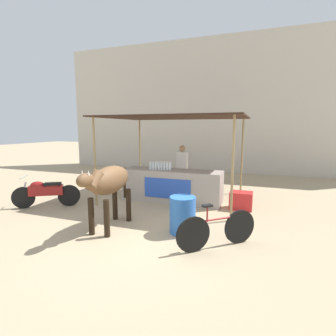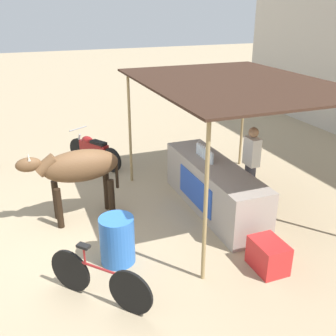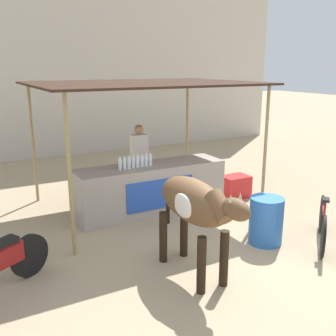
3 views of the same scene
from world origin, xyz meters
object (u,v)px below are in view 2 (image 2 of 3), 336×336
at_px(bicycle_leaning, 99,280).
at_px(water_barrel, 117,240).
at_px(cooler_box, 268,255).
at_px(cow, 77,168).
at_px(motorcycle_parked, 94,150).
at_px(vendor_behind_counter, 251,166).
at_px(stall_counter, 214,187).

bearing_deg(bicycle_leaning, water_barrel, 149.92).
bearing_deg(cooler_box, bicycle_leaning, -95.14).
bearing_deg(cow, motorcycle_parked, 163.42).
relative_size(vendor_behind_counter, bicycle_leaning, 1.31).
bearing_deg(cooler_box, stall_counter, 177.27).
bearing_deg(motorcycle_parked, bicycle_leaning, -10.50).
height_order(cooler_box, motorcycle_parked, motorcycle_parked).
bearing_deg(vendor_behind_counter, cow, -101.68).
height_order(vendor_behind_counter, water_barrel, vendor_behind_counter).
bearing_deg(stall_counter, cow, -102.93).
relative_size(water_barrel, motorcycle_parked, 0.49).
relative_size(stall_counter, motorcycle_parked, 1.90).
xyz_separation_m(water_barrel, bicycle_leaning, (0.80, -0.46, -0.04)).
relative_size(motorcycle_parked, bicycle_leaning, 1.26).
height_order(motorcycle_parked, bicycle_leaning, motorcycle_parked).
bearing_deg(cow, vendor_behind_counter, 78.32).
bearing_deg(cow, water_barrel, 10.97).
bearing_deg(stall_counter, vendor_behind_counter, 82.57).
relative_size(stall_counter, cow, 1.64).
relative_size(vendor_behind_counter, cooler_box, 2.75).
xyz_separation_m(vendor_behind_counter, motorcycle_parked, (-3.22, -2.51, -0.42)).
bearing_deg(cow, cooler_box, 42.76).
relative_size(vendor_behind_counter, motorcycle_parked, 1.04).
xyz_separation_m(stall_counter, vendor_behind_counter, (0.10, 0.75, 0.37)).
bearing_deg(water_barrel, bicycle_leaning, -30.08).
bearing_deg(water_barrel, cooler_box, 63.99).
distance_m(cooler_box, cow, 3.65).
bearing_deg(cow, stall_counter, 77.07).
relative_size(stall_counter, bicycle_leaning, 2.38).
distance_m(cooler_box, water_barrel, 2.36).
xyz_separation_m(cooler_box, water_barrel, (-1.03, -2.11, 0.15)).
distance_m(water_barrel, motorcycle_parked, 4.16).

